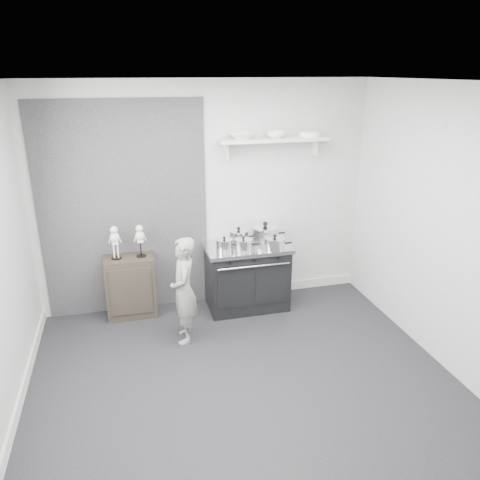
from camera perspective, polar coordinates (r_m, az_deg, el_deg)
ground at (r=4.62m, az=0.43°, el=-17.03°), size 4.00×4.00×0.00m
room_shell at (r=3.97m, az=-1.30°, el=3.31°), size 4.02×3.62×2.71m
wall_shelf at (r=5.57m, az=4.11°, el=12.02°), size 1.30×0.26×0.24m
stove at (r=5.74m, az=0.86°, el=-4.43°), size 1.01×0.63×0.81m
side_cabinet at (r=5.70m, az=-13.17°, el=-5.54°), size 0.57×0.33×0.74m
child at (r=5.00m, az=-6.86°, el=-6.13°), size 0.33×0.46×1.17m
pot_front_left at (r=5.41m, az=-1.91°, el=-0.59°), size 0.28×0.20×0.17m
pot_back_left at (r=5.62m, az=-0.16°, el=0.40°), size 0.33×0.24×0.21m
pot_back_right at (r=5.70m, az=3.08°, el=0.78°), size 0.43×0.34×0.25m
pot_front_right at (r=5.45m, az=4.25°, el=-0.42°), size 0.33×0.25×0.19m
pot_front_center at (r=5.41m, az=0.42°, el=-0.57°), size 0.29×0.20×0.17m
skeleton_full at (r=5.48m, az=-15.01°, el=-0.02°), size 0.13×0.08×0.45m
skeleton_torso at (r=5.48m, az=-12.09°, el=0.18°), size 0.12×0.08×0.44m
bowl_large at (r=5.45m, az=0.14°, el=12.59°), size 0.29×0.29×0.07m
bowl_small at (r=5.56m, az=4.37°, el=12.71°), size 0.24×0.24×0.07m
plate_stack at (r=5.71m, az=8.45°, el=12.68°), size 0.26×0.26×0.06m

